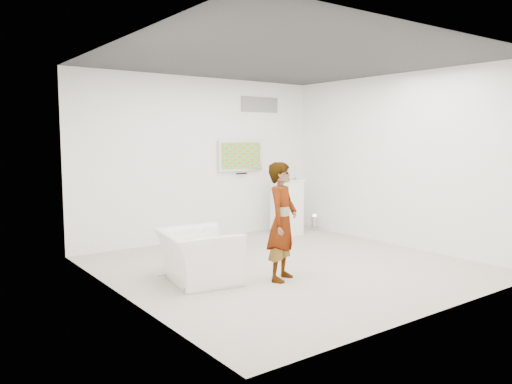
% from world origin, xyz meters
% --- Properties ---
extents(room, '(5.01, 5.01, 3.00)m').
position_xyz_m(room, '(0.00, 0.00, 1.50)').
color(room, '#A5A098').
rests_on(room, ground).
extents(tv, '(1.00, 0.08, 0.60)m').
position_xyz_m(tv, '(0.85, 2.45, 1.55)').
color(tv, silver).
rests_on(tv, room).
extents(logo_decal, '(0.90, 0.02, 0.30)m').
position_xyz_m(logo_decal, '(1.35, 2.49, 2.55)').
color(logo_decal, gray).
rests_on(logo_decal, room).
extents(person, '(0.69, 0.62, 1.58)m').
position_xyz_m(person, '(-0.51, -0.51, 0.79)').
color(person, white).
rests_on(person, room).
extents(armchair, '(1.07, 1.18, 0.68)m').
position_xyz_m(armchair, '(-1.45, 0.07, 0.34)').
color(armchair, white).
rests_on(armchair, room).
extents(pedestal, '(0.57, 0.57, 1.09)m').
position_xyz_m(pedestal, '(1.59, 1.91, 0.54)').
color(pedestal, white).
rests_on(pedestal, room).
extents(floor_uplight, '(0.24, 0.24, 0.31)m').
position_xyz_m(floor_uplight, '(2.33, 1.91, 0.16)').
color(floor_uplight, silver).
rests_on(floor_uplight, room).
extents(vitrine, '(0.41, 0.41, 0.30)m').
position_xyz_m(vitrine, '(1.59, 1.91, 1.24)').
color(vitrine, white).
rests_on(vitrine, pedestal).
extents(console, '(0.13, 0.17, 0.23)m').
position_xyz_m(console, '(1.59, 1.91, 1.20)').
color(console, white).
rests_on(console, pedestal).
extents(wii_remote, '(0.12, 0.11, 0.03)m').
position_xyz_m(wii_remote, '(-0.37, -0.26, 1.42)').
color(wii_remote, white).
rests_on(wii_remote, person).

